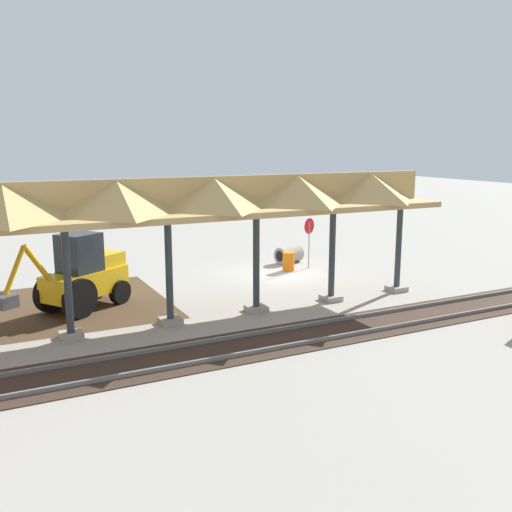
% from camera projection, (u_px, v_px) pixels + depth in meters
% --- Properties ---
extents(ground_plane, '(120.00, 120.00, 0.00)m').
position_uv_depth(ground_plane, '(281.00, 275.00, 26.31)').
color(ground_plane, '#9E998E').
extents(dirt_work_zone, '(10.41, 7.00, 0.01)m').
position_uv_depth(dirt_work_zone, '(21.00, 311.00, 20.61)').
color(dirt_work_zone, '#4C3823').
rests_on(dirt_work_zone, ground).
extents(platform_canopy, '(17.37, 3.20, 4.90)m').
position_uv_depth(platform_canopy, '(213.00, 198.00, 19.10)').
color(platform_canopy, '#9E998E').
rests_on(platform_canopy, ground).
extents(rail_tracks, '(60.00, 2.58, 0.15)m').
position_uv_depth(rail_tracks, '(391.00, 320.00, 19.52)').
color(rail_tracks, slate).
rests_on(rail_tracks, ground).
extents(stop_sign, '(0.71, 0.32, 2.44)m').
position_uv_depth(stop_sign, '(309.00, 232.00, 27.39)').
color(stop_sign, gray).
rests_on(stop_sign, ground).
extents(backhoe, '(5.06, 3.95, 2.82)m').
position_uv_depth(backhoe, '(82.00, 276.00, 20.65)').
color(backhoe, '#EAB214').
rests_on(backhoe, ground).
extents(concrete_pipe, '(1.50, 1.16, 0.85)m').
position_uv_depth(concrete_pipe, '(289.00, 254.00, 28.89)').
color(concrete_pipe, '#9E9384').
rests_on(concrete_pipe, ground).
extents(traffic_barrel, '(0.56, 0.56, 0.90)m').
position_uv_depth(traffic_barrel, '(288.00, 262.00, 27.05)').
color(traffic_barrel, orange).
rests_on(traffic_barrel, ground).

